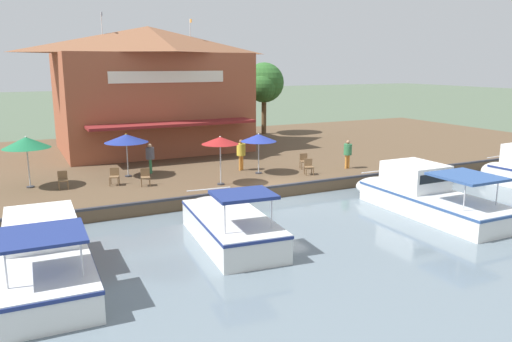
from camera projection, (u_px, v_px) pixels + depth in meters
name	position (u px, v px, depth m)	size (l,w,h in m)	color
ground_plane	(276.00, 200.00, 24.25)	(220.00, 220.00, 0.00)	#4C5B47
quay_deck	(198.00, 157.00, 33.81)	(22.00, 56.00, 0.60)	brown
quay_edge_fender	(275.00, 186.00, 24.20)	(0.20, 50.40, 0.10)	#2D2D33
waterfront_restaurant	(150.00, 88.00, 34.44)	(10.71, 12.63, 9.14)	brown
patio_umbrella_by_entrance	(220.00, 141.00, 24.32)	(1.82, 1.82, 2.43)	#B7B7B7
patio_umbrella_back_row	(126.00, 138.00, 26.12)	(2.27, 2.27, 2.31)	#B7B7B7
patio_umbrella_near_quay_edge	(26.00, 143.00, 23.75)	(2.22, 2.22, 2.52)	#B7B7B7
patio_umbrella_mid_patio_left	(259.00, 138.00, 26.88)	(1.94, 1.94, 2.21)	#B7B7B7
cafe_chair_far_corner_seat	(63.00, 179.00, 23.87)	(0.46, 0.46, 0.85)	brown
cafe_chair_beside_entrance	(309.00, 166.00, 26.94)	(0.55, 0.55, 0.85)	brown
cafe_chair_facing_river	(145.00, 176.00, 24.49)	(0.52, 0.52, 0.85)	brown
cafe_chair_back_row_seat	(304.00, 160.00, 28.52)	(0.55, 0.55, 0.85)	brown
cafe_chair_mid_patio	(114.00, 175.00, 24.62)	(0.56, 0.56, 0.85)	brown
person_mid_patio	(241.00, 151.00, 27.89)	(0.50, 0.50, 1.75)	orange
person_near_entrance	(150.00, 155.00, 27.13)	(0.46, 0.46, 1.64)	#337547
person_at_quay_edge	(348.00, 151.00, 28.40)	(0.46, 0.46, 1.63)	orange
motorboat_distant_upstream	(227.00, 223.00, 18.69)	(6.61, 2.86, 2.17)	silver
motorboat_nearest_quay	(420.00, 194.00, 22.21)	(8.15, 2.66, 2.07)	white
motorboat_mid_row	(43.00, 254.00, 15.34)	(7.57, 2.76, 2.06)	white
tree_behind_restaurant	(264.00, 84.00, 41.66)	(3.50, 3.33, 6.00)	brown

